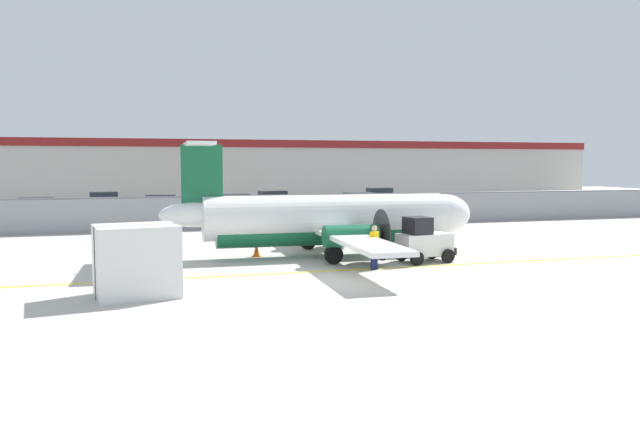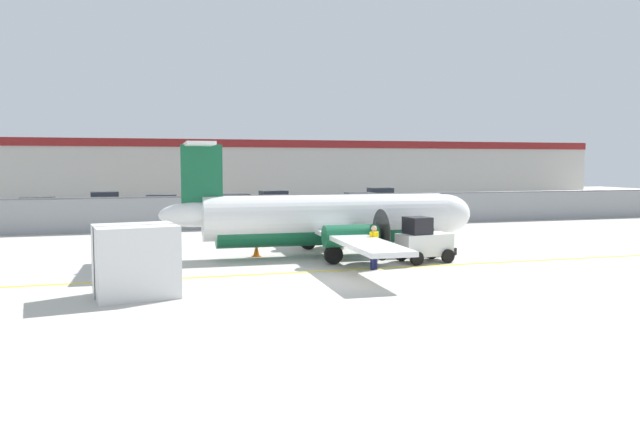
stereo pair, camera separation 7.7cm
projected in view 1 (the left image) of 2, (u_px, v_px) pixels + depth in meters
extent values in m
plane|color=#BCB7AD|center=(342.00, 281.00, 21.68)|extent=(140.00, 140.00, 0.00)
cube|color=yellow|center=(326.00, 271.00, 23.59)|extent=(84.00, 0.20, 0.01)
cube|color=gray|center=(252.00, 213.00, 38.82)|extent=(98.00, 0.04, 2.00)
cylinder|color=slate|center=(252.00, 196.00, 38.74)|extent=(98.00, 0.10, 0.10)
cube|color=#38383A|center=(227.00, 213.00, 49.91)|extent=(98.00, 17.00, 0.12)
cube|color=beige|center=(203.00, 171.00, 67.35)|extent=(91.00, 8.00, 6.50)
cube|color=maroon|center=(207.00, 143.00, 63.29)|extent=(91.00, 0.20, 0.80)
cylinder|color=white|center=(326.00, 216.00, 27.31)|extent=(10.75, 2.18, 1.90)
ellipsoid|color=white|center=(444.00, 214.00, 28.74)|extent=(2.52, 1.87, 1.80)
ellipsoid|color=white|center=(196.00, 215.00, 25.87)|extent=(3.05, 1.12, 1.05)
cylinder|color=#145938|center=(326.00, 228.00, 27.35)|extent=(9.65, 1.73, 1.48)
cube|color=white|center=(329.00, 229.00, 27.38)|extent=(2.01, 16.04, 0.18)
cylinder|color=#145938|center=(318.00, 224.00, 29.94)|extent=(2.22, 0.96, 0.90)
cone|color=black|center=(341.00, 223.00, 30.23)|extent=(0.46, 0.45, 0.44)
cylinder|color=#262626|center=(344.00, 223.00, 30.27)|extent=(0.09, 2.10, 2.10)
cylinder|color=#145938|center=(351.00, 236.00, 24.93)|extent=(2.22, 0.96, 0.90)
cone|color=black|center=(378.00, 235.00, 25.22)|extent=(0.46, 0.45, 0.44)
cylinder|color=#262626|center=(381.00, 235.00, 25.26)|extent=(0.09, 2.10, 2.10)
cube|color=#145938|center=(202.00, 182.00, 25.83)|extent=(1.70, 0.22, 3.10)
cube|color=white|center=(198.00, 144.00, 25.67)|extent=(1.22, 4.83, 0.14)
cylinder|color=#59595B|center=(406.00, 236.00, 28.35)|extent=(0.14, 0.14, 0.97)
cylinder|color=black|center=(406.00, 246.00, 28.39)|extent=(0.61, 0.24, 0.60)
cylinder|color=#59595B|center=(308.00, 232.00, 29.44)|extent=(0.14, 0.14, 0.90)
cylinder|color=black|center=(308.00, 241.00, 29.48)|extent=(0.77, 0.24, 0.76)
cylinder|color=#59595B|center=(334.00, 244.00, 25.18)|extent=(0.14, 0.14, 0.90)
cylinder|color=black|center=(334.00, 255.00, 25.22)|extent=(0.77, 0.24, 0.76)
cube|color=silver|center=(425.00, 244.00, 25.77)|extent=(2.33, 1.39, 0.90)
cube|color=black|center=(418.00, 225.00, 25.56)|extent=(1.03, 1.11, 0.70)
cube|color=black|center=(447.00, 250.00, 26.26)|extent=(0.31, 1.11, 0.30)
cylinder|color=black|center=(431.00, 252.00, 26.65)|extent=(0.58, 0.26, 0.56)
cylinder|color=black|center=(448.00, 256.00, 25.56)|extent=(0.58, 0.26, 0.56)
cylinder|color=black|center=(401.00, 254.00, 26.04)|extent=(0.58, 0.26, 0.56)
cylinder|color=black|center=(417.00, 258.00, 24.95)|extent=(0.58, 0.26, 0.56)
cylinder|color=#191E4C|center=(373.00, 259.00, 23.89)|extent=(0.22, 0.22, 0.85)
cylinder|color=#191E4C|center=(376.00, 258.00, 24.04)|extent=(0.22, 0.22, 0.85)
cylinder|color=yellow|center=(374.00, 240.00, 23.91)|extent=(0.47, 0.47, 0.60)
cylinder|color=yellow|center=(371.00, 239.00, 23.73)|extent=(0.14, 0.14, 0.55)
cylinder|color=yellow|center=(378.00, 238.00, 24.07)|extent=(0.14, 0.14, 0.55)
sphere|color=tan|center=(374.00, 228.00, 23.87)|extent=(0.22, 0.22, 0.22)
cube|color=silver|center=(136.00, 261.00, 19.09)|extent=(2.68, 2.35, 2.20)
cube|color=#333338|center=(136.00, 261.00, 19.09)|extent=(2.42, 0.45, 2.20)
cube|color=orange|center=(390.00, 250.00, 29.33)|extent=(0.36, 0.36, 0.04)
cone|color=orange|center=(390.00, 243.00, 29.31)|extent=(0.28, 0.28, 0.60)
cylinder|color=white|center=(390.00, 241.00, 29.30)|extent=(0.17, 0.17, 0.08)
cube|color=orange|center=(257.00, 256.00, 27.25)|extent=(0.36, 0.36, 0.04)
cone|color=orange|center=(256.00, 249.00, 27.22)|extent=(0.28, 0.28, 0.60)
cylinder|color=white|center=(256.00, 247.00, 27.22)|extent=(0.17, 0.17, 0.08)
cube|color=gray|center=(39.00, 211.00, 43.78)|extent=(4.21, 1.74, 0.80)
cube|color=#262D38|center=(36.00, 201.00, 43.69)|extent=(2.21, 1.58, 0.56)
cylinder|color=black|center=(62.00, 214.00, 45.07)|extent=(0.60, 0.21, 0.60)
cylinder|color=black|center=(59.00, 216.00, 43.35)|extent=(0.60, 0.21, 0.60)
cylinder|color=black|center=(20.00, 215.00, 44.27)|extent=(0.60, 0.21, 0.60)
cylinder|color=black|center=(15.00, 217.00, 42.55)|extent=(0.60, 0.21, 0.60)
cube|color=black|center=(102.00, 203.00, 51.77)|extent=(4.30, 1.97, 0.80)
cube|color=#262D38|center=(104.00, 195.00, 51.76)|extent=(2.30, 1.70, 0.56)
cylinder|color=black|center=(84.00, 208.00, 50.47)|extent=(0.61, 0.24, 0.60)
cylinder|color=black|center=(84.00, 207.00, 52.16)|extent=(0.61, 0.24, 0.60)
cylinder|color=black|center=(120.00, 207.00, 51.43)|extent=(0.61, 0.24, 0.60)
cylinder|color=black|center=(119.00, 206.00, 53.11)|extent=(0.61, 0.24, 0.60)
cube|color=red|center=(159.00, 207.00, 47.13)|extent=(4.34, 2.07, 0.80)
cube|color=#262D38|center=(161.00, 198.00, 47.11)|extent=(2.33, 1.75, 0.56)
cylinder|color=black|center=(139.00, 213.00, 46.01)|extent=(0.62, 0.25, 0.60)
cylinder|color=black|center=(141.00, 211.00, 47.77)|extent=(0.62, 0.25, 0.60)
cylinder|color=black|center=(178.00, 212.00, 46.55)|extent=(0.62, 0.25, 0.60)
cylinder|color=black|center=(178.00, 210.00, 48.31)|extent=(0.62, 0.25, 0.60)
cube|color=red|center=(236.00, 206.00, 48.08)|extent=(4.24, 1.80, 0.80)
cube|color=#262D38|center=(234.00, 198.00, 47.98)|extent=(2.24, 1.61, 0.56)
cylinder|color=black|center=(252.00, 209.00, 49.38)|extent=(0.60, 0.21, 0.60)
cylinder|color=black|center=(256.00, 211.00, 47.67)|extent=(0.60, 0.21, 0.60)
cylinder|color=black|center=(216.00, 210.00, 48.54)|extent=(0.60, 0.21, 0.60)
cylinder|color=black|center=(220.00, 212.00, 46.83)|extent=(0.60, 0.21, 0.60)
cube|color=black|center=(274.00, 202.00, 53.75)|extent=(4.38, 2.21, 0.80)
cube|color=#262D38|center=(273.00, 194.00, 53.64)|extent=(2.38, 1.82, 0.56)
cylinder|color=black|center=(286.00, 204.00, 55.16)|extent=(0.62, 0.27, 0.60)
cylinder|color=black|center=(293.00, 206.00, 53.51)|extent=(0.62, 0.27, 0.60)
cylinder|color=black|center=(256.00, 205.00, 54.05)|extent=(0.62, 0.27, 0.60)
cylinder|color=black|center=(262.00, 207.00, 52.40)|extent=(0.62, 0.27, 0.60)
cube|color=silver|center=(361.00, 204.00, 50.39)|extent=(4.31, 1.99, 0.80)
cube|color=#262D38|center=(359.00, 196.00, 50.28)|extent=(2.30, 1.71, 0.56)
cylinder|color=black|center=(372.00, 207.00, 51.74)|extent=(0.61, 0.24, 0.60)
cylinder|color=black|center=(381.00, 209.00, 50.06)|extent=(0.61, 0.24, 0.60)
cylinder|color=black|center=(341.00, 208.00, 50.78)|extent=(0.61, 0.24, 0.60)
cylinder|color=black|center=(349.00, 210.00, 49.09)|extent=(0.61, 0.24, 0.60)
cube|color=navy|center=(381.00, 198.00, 59.77)|extent=(4.20, 1.70, 0.80)
cube|color=#262D38|center=(379.00, 191.00, 59.67)|extent=(2.20, 1.56, 0.56)
cylinder|color=black|center=(391.00, 200.00, 61.05)|extent=(0.60, 0.20, 0.60)
cylinder|color=black|center=(398.00, 201.00, 59.32)|extent=(0.60, 0.20, 0.60)
cylinder|color=black|center=(364.00, 201.00, 60.27)|extent=(0.60, 0.20, 0.60)
cylinder|color=black|center=(370.00, 202.00, 58.55)|extent=(0.60, 0.20, 0.60)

